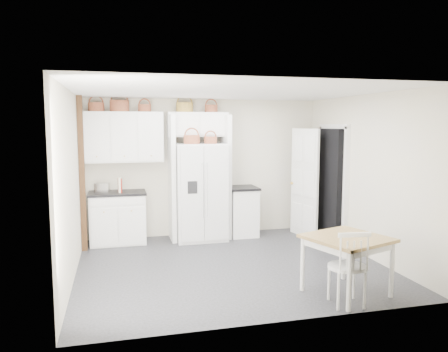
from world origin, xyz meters
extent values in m
plane|color=black|center=(0.00, 0.00, 0.00)|extent=(4.50, 4.50, 0.00)
plane|color=white|center=(0.00, 0.00, 2.60)|extent=(4.50, 4.50, 0.00)
plane|color=beige|center=(0.00, 2.00, 1.30)|extent=(4.50, 0.00, 4.50)
plane|color=beige|center=(-2.25, 0.00, 1.30)|extent=(0.00, 4.00, 4.00)
plane|color=beige|center=(2.25, 0.00, 1.30)|extent=(0.00, 4.00, 4.00)
cube|color=silver|center=(-0.15, 1.62, 0.89)|extent=(0.92, 0.74, 1.78)
cube|color=white|center=(-1.64, 1.70, 0.45)|extent=(0.96, 0.61, 0.89)
cube|color=white|center=(0.68, 1.70, 0.45)|extent=(0.51, 0.61, 0.90)
cube|color=olive|center=(1.12, -1.45, 0.37)|extent=(1.12, 1.12, 0.74)
cube|color=white|center=(0.96, -1.75, 0.46)|extent=(0.50, 0.46, 0.92)
cube|color=black|center=(-1.64, 1.70, 0.91)|extent=(1.00, 0.65, 0.04)
cube|color=black|center=(0.68, 1.70, 0.92)|extent=(0.55, 0.66, 0.04)
cube|color=silver|center=(-1.90, 1.70, 1.01)|extent=(0.27, 0.19, 0.17)
cube|color=#911107|center=(-1.59, 1.62, 1.06)|extent=(0.07, 0.17, 0.26)
cube|color=#F1EBC7|center=(-1.59, 1.62, 1.06)|extent=(0.06, 0.18, 0.27)
cylinder|color=maroon|center=(-1.96, 1.83, 2.43)|extent=(0.27, 0.27, 0.16)
cylinder|color=maroon|center=(-1.56, 1.83, 2.45)|extent=(0.34, 0.34, 0.20)
cylinder|color=maroon|center=(-1.12, 1.83, 2.42)|extent=(0.23, 0.23, 0.13)
cylinder|color=olive|center=(-0.39, 1.83, 2.44)|extent=(0.31, 0.31, 0.17)
cylinder|color=maroon|center=(0.11, 1.83, 2.42)|extent=(0.24, 0.24, 0.14)
cylinder|color=maroon|center=(-0.32, 1.52, 1.86)|extent=(0.29, 0.29, 0.15)
cylinder|color=maroon|center=(0.03, 1.52, 1.84)|extent=(0.23, 0.23, 0.13)
cube|color=white|center=(-1.50, 1.83, 1.90)|extent=(1.40, 0.34, 0.90)
cube|color=white|center=(-0.15, 1.83, 2.12)|extent=(1.12, 0.34, 0.45)
cube|color=white|center=(-0.66, 1.70, 1.15)|extent=(0.08, 0.60, 2.30)
cube|color=white|center=(0.36, 1.70, 1.15)|extent=(0.08, 0.60, 2.30)
cube|color=black|center=(-2.20, 1.35, 1.30)|extent=(0.09, 0.09, 2.60)
cube|color=black|center=(2.16, 1.00, 1.02)|extent=(0.18, 0.85, 2.05)
cube|color=white|center=(1.80, 1.33, 1.02)|extent=(0.21, 0.79, 2.05)
camera|label=1|loc=(-1.64, -6.22, 2.12)|focal=35.00mm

